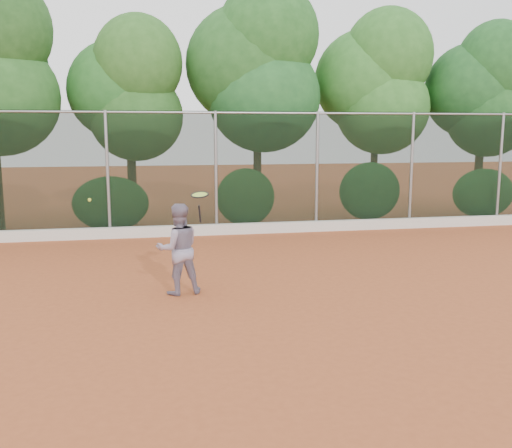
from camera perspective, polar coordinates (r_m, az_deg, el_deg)
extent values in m
plane|color=#A34C26|center=(9.86, 1.12, -8.12)|extent=(80.00, 80.00, 0.00)
cube|color=silver|center=(16.38, -3.89, -0.54)|extent=(24.00, 0.20, 0.30)
imported|color=gray|center=(10.44, -7.77, -2.50)|extent=(0.90, 0.75, 1.67)
cube|color=black|center=(16.36, -4.03, 5.09)|extent=(24.00, 0.01, 3.50)
cylinder|color=gray|center=(16.32, -4.10, 11.05)|extent=(24.00, 0.06, 0.06)
cylinder|color=gray|center=(16.27, -14.61, 4.79)|extent=(0.09, 0.09, 3.50)
cylinder|color=gray|center=(16.36, -4.03, 5.09)|extent=(0.09, 0.09, 3.50)
cylinder|color=gray|center=(16.99, 6.11, 5.22)|extent=(0.09, 0.09, 3.50)
cylinder|color=gray|center=(18.10, 15.27, 5.19)|extent=(0.09, 0.09, 3.50)
cylinder|color=gray|center=(19.60, 23.19, 5.07)|extent=(0.09, 0.09, 3.50)
cylinder|color=#3E2817|center=(18.58, -12.26, 3.71)|extent=(0.28, 0.28, 2.40)
ellipsoid|color=#24521C|center=(18.40, -11.88, 10.53)|extent=(2.90, 2.40, 2.80)
ellipsoid|color=#1F581E|center=(18.75, -13.52, 12.90)|extent=(3.20, 2.70, 3.10)
ellipsoid|color=#27561D|center=(18.31, -11.73, 15.56)|extent=(2.70, 2.30, 2.90)
cylinder|color=#3E2817|center=(18.60, 0.14, 4.85)|extent=(0.26, 0.26, 3.00)
ellipsoid|color=#2C732F|center=(18.51, 0.83, 12.58)|extent=(3.60, 3.00, 3.50)
ellipsoid|color=#316F2A|center=(18.80, -0.91, 15.59)|extent=(3.90, 3.20, 3.80)
ellipsoid|color=#33762D|center=(18.64, 1.22, 18.43)|extent=(3.20, 2.70, 3.30)
cylinder|color=#3C2417|center=(20.00, 11.67, 4.55)|extent=(0.24, 0.24, 2.70)
ellipsoid|color=#2A6322|center=(19.93, 12.55, 11.27)|extent=(3.20, 2.70, 3.10)
ellipsoid|color=#286221|center=(20.07, 10.94, 13.88)|extent=(3.50, 2.90, 3.40)
ellipsoid|color=#265D1F|center=(20.02, 13.12, 16.12)|extent=(3.00, 2.50, 3.10)
cylinder|color=#482E1B|center=(21.36, 21.30, 4.13)|extent=(0.28, 0.28, 2.50)
ellipsoid|color=#296526|center=(21.32, 22.27, 10.12)|extent=(3.00, 2.50, 2.90)
ellipsoid|color=#276628|center=(21.35, 20.81, 12.36)|extent=(3.30, 2.80, 3.20)
ellipsoid|color=#276828|center=(21.39, 22.93, 14.38)|extent=(2.80, 2.40, 3.00)
ellipsoid|color=#326827|center=(17.16, -14.32, 2.00)|extent=(2.20, 1.16, 1.60)
ellipsoid|color=#36722B|center=(17.37, -1.04, 2.71)|extent=(1.80, 1.04, 1.76)
ellipsoid|color=#2F732C|center=(18.47, 11.29, 3.24)|extent=(2.00, 1.10, 1.84)
ellipsoid|color=#32762D|center=(20.34, 21.78, 2.87)|extent=(2.16, 1.12, 1.64)
cylinder|color=black|center=(10.22, -5.65, 1.02)|extent=(0.08, 0.12, 0.33)
torus|color=black|center=(10.12, -5.65, 2.93)|extent=(0.42, 0.42, 0.10)
cylinder|color=#B0CF3D|center=(10.12, -5.65, 2.93)|extent=(0.36, 0.35, 0.07)
sphere|color=#D1DB31|center=(10.82, -16.32, 2.34)|extent=(0.06, 0.06, 0.06)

